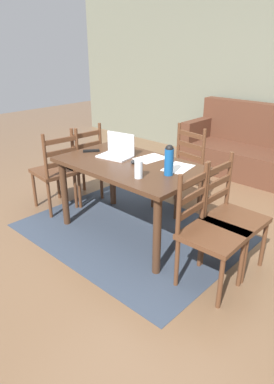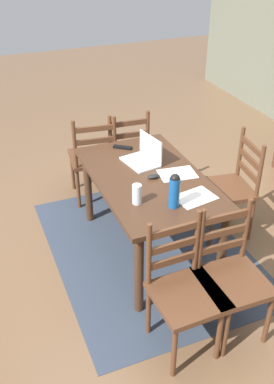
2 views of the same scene
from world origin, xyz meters
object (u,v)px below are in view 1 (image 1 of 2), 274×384
tv_remote (91,151)px  chair_right_near (209,232)px  couch (249,150)px  computer_mouse (135,161)px  drinking_glass (139,169)px  water_bottle (169,159)px  chair_left_far (80,164)px  dining_table (130,173)px  chair_far_head (179,170)px  chair_left_near (56,171)px  chair_right_far (231,217)px  laptop (117,150)px

tv_remote → chair_right_near: bearing=-148.6°
couch → computer_mouse: 2.45m
drinking_glass → tv_remote: drinking_glass is taller
chair_right_near → couch: 2.77m
couch → water_bottle: bearing=-80.5°
couch → drinking_glass: couch is taller
chair_right_near → water_bottle: size_ratio=3.56×
chair_left_far → dining_table: bearing=-9.5°
chair_far_head → chair_left_far: same height
couch → drinking_glass: bearing=-84.3°
chair_far_head → couch: bearing=88.3°
tv_remote → chair_left_far: bearing=14.4°
chair_left_near → computer_mouse: size_ratio=9.50×
chair_far_head → water_bottle: bearing=-60.3°
couch → chair_right_near: bearing=-70.1°
water_bottle → tv_remote: size_ratio=1.57×
dining_table → drinking_glass: 0.44m
chair_right_far → drinking_glass: chair_right_far is taller
chair_right_far → chair_left_far: (-1.99, -0.00, 0.00)m
drinking_glass → chair_right_far: bearing=31.0°
chair_left_far → water_bottle: size_ratio=3.56×
chair_left_near → tv_remote: 0.56m
dining_table → chair_right_far: chair_right_far is taller
water_bottle → drinking_glass: bearing=-121.4°
couch → laptop: size_ratio=5.08×
chair_far_head → laptop: size_ratio=2.68×
chair_far_head → tv_remote: 1.03m
dining_table → chair_right_near: size_ratio=1.49×
chair_right_near → computer_mouse: size_ratio=9.50×
chair_right_far → tv_remote: chair_right_far is taller
chair_far_head → drinking_glass: chair_far_head is taller
dining_table → couch: (0.05, 2.44, -0.29)m
chair_left_far → drinking_glass: chair_left_far is taller
drinking_glass → computer_mouse: size_ratio=1.53×
dining_table → chair_right_far: (1.00, 0.17, -0.18)m
chair_far_head → drinking_glass: bearing=-72.9°
water_bottle → chair_left_near: bearing=-173.4°
chair_left_far → laptop: bearing=-7.7°
drinking_glass → computer_mouse: (-0.28, 0.26, -0.06)m
chair_far_head → couch: 1.65m
chair_left_near → laptop: size_ratio=2.68×
water_bottle → tv_remote: water_bottle is taller
dining_table → computer_mouse: computer_mouse is taller
couch → laptop: bearing=-97.1°
chair_right_far → water_bottle: (-0.53, -0.18, 0.43)m
laptop → computer_mouse: (0.28, -0.04, -0.04)m
chair_far_head → tv_remote: chair_far_head is taller
chair_right_far → tv_remote: (-1.55, -0.19, 0.30)m
chair_left_near → chair_right_far: same height
drinking_glass → dining_table: bearing=143.9°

